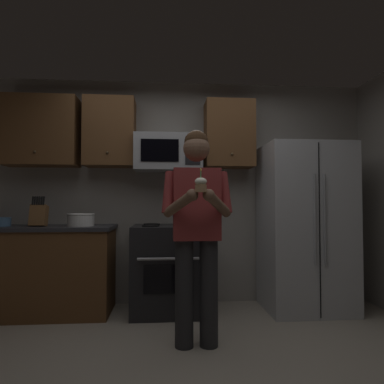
% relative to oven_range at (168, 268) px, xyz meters
% --- Properties ---
extents(ground_plane, '(6.00, 6.00, 0.00)m').
position_rel_oven_range_xyz_m(ground_plane, '(0.15, -1.36, -0.46)').
color(ground_plane, '#9E9384').
extents(wall_back, '(4.40, 0.10, 2.60)m').
position_rel_oven_range_xyz_m(wall_back, '(0.15, 0.39, 0.84)').
color(wall_back, gray).
rests_on(wall_back, ground).
extents(oven_range, '(0.76, 0.70, 0.93)m').
position_rel_oven_range_xyz_m(oven_range, '(0.00, 0.00, 0.00)').
color(oven_range, black).
rests_on(oven_range, ground).
extents(microwave, '(0.74, 0.41, 0.40)m').
position_rel_oven_range_xyz_m(microwave, '(0.00, 0.12, 1.26)').
color(microwave, '#9EA0A5').
extents(refrigerator, '(0.90, 0.75, 1.80)m').
position_rel_oven_range_xyz_m(refrigerator, '(1.50, -0.04, 0.44)').
color(refrigerator, '#B7BABF').
rests_on(refrigerator, ground).
extents(cabinet_row_upper, '(2.78, 0.36, 0.76)m').
position_rel_oven_range_xyz_m(cabinet_row_upper, '(-0.57, 0.17, 1.49)').
color(cabinet_row_upper, brown).
extents(counter_left, '(1.44, 0.66, 0.92)m').
position_rel_oven_range_xyz_m(counter_left, '(-1.30, 0.02, 0.00)').
color(counter_left, brown).
rests_on(counter_left, ground).
extents(knife_block, '(0.16, 0.15, 0.32)m').
position_rel_oven_range_xyz_m(knife_block, '(-1.34, -0.03, 0.58)').
color(knife_block, brown).
rests_on(knife_block, counter_left).
extents(bowl_large_white, '(0.28, 0.28, 0.13)m').
position_rel_oven_range_xyz_m(bowl_large_white, '(-0.92, -0.02, 0.53)').
color(bowl_large_white, white).
rests_on(bowl_large_white, counter_left).
extents(bowl_small_colored, '(0.20, 0.20, 0.09)m').
position_rel_oven_range_xyz_m(bowl_small_colored, '(-1.73, 0.01, 0.51)').
color(bowl_small_colored, '#4C7299').
rests_on(bowl_small_colored, counter_left).
extents(person, '(0.60, 0.48, 1.76)m').
position_rel_oven_range_xyz_m(person, '(0.22, -0.92, 0.53)').
color(person, '#262628').
rests_on(person, ground).
extents(cupcake, '(0.09, 0.09, 0.17)m').
position_rel_oven_range_xyz_m(cupcake, '(0.22, -1.24, 0.83)').
color(cupcake, '#A87F56').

